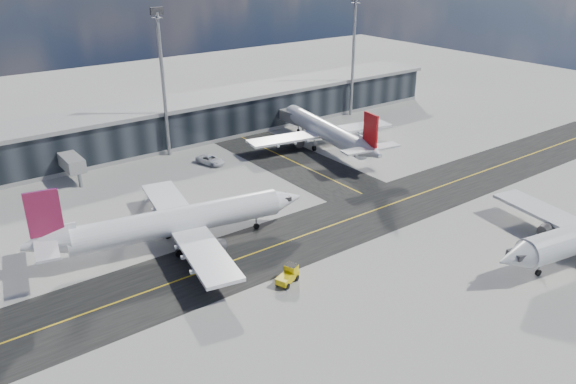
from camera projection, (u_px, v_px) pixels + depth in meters
name	position (u px, v px, depth m)	size (l,w,h in m)	color
ground	(318.00, 247.00, 79.62)	(300.00, 300.00, 0.00)	gray
taxiway_lanes	(294.00, 213.00, 89.64)	(180.00, 63.00, 0.03)	black
terminal_concourse	(154.00, 127.00, 118.40)	(152.00, 19.80, 8.80)	black
floodlight_masts	(163.00, 79.00, 108.65)	(102.50, 0.70, 28.90)	gray
airliner_af	(174.00, 222.00, 78.26)	(39.47, 33.84, 11.73)	white
airliner_redtail	(326.00, 131.00, 117.12)	(33.32, 38.90, 11.54)	white
baggage_tug	(289.00, 275.00, 70.97)	(3.76, 2.79, 2.13)	yellow
service_van	(210.00, 160.00, 109.72)	(2.82, 6.12, 1.70)	white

